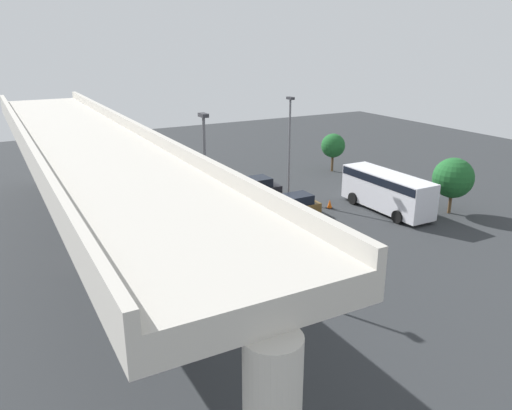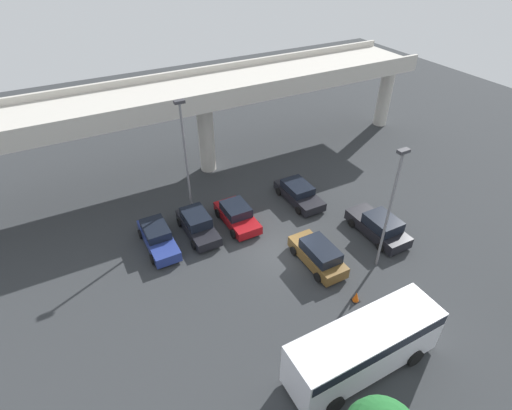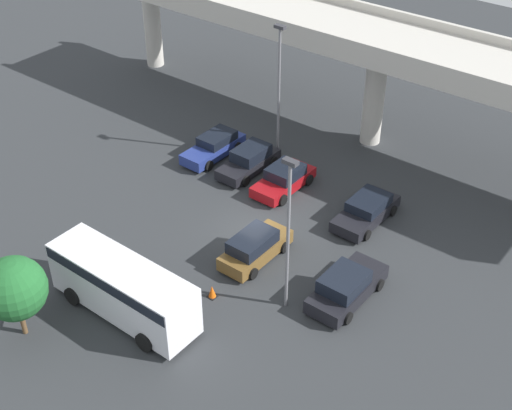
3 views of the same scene
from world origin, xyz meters
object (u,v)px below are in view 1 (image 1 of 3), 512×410
(parked_car_4, at_px, (194,211))
(tree_front_left, at_px, (453,178))
(parked_car_3, at_px, (292,206))
(parked_car_5, at_px, (253,189))
(parked_car_0, at_px, (274,271))
(parked_car_2, at_px, (232,235))
(traffic_cone, at_px, (330,204))
(tree_front_centre, at_px, (333,146))
(shuttle_bus, at_px, (387,189))
(lamp_post_mid_lot, at_px, (206,183))
(parked_car_1, at_px, (248,252))
(lamp_post_near_aisle, at_px, (289,142))

(parked_car_4, xyz_separation_m, tree_front_left, (-8.01, -17.54, 2.09))
(parked_car_3, distance_m, parked_car_4, 7.22)
(parked_car_5, bearing_deg, parked_car_3, 93.69)
(parked_car_0, relative_size, tree_front_left, 1.09)
(parked_car_2, height_order, traffic_cone, parked_car_2)
(parked_car_3, xyz_separation_m, tree_front_centre, (9.31, -10.76, 1.81))
(parked_car_3, relative_size, tree_front_left, 1.03)
(shuttle_bus, distance_m, lamp_post_mid_lot, 16.67)
(parked_car_4, relative_size, parked_car_5, 0.98)
(parked_car_1, distance_m, tree_front_left, 17.71)
(lamp_post_near_aisle, relative_size, traffic_cone, 11.96)
(parked_car_0, height_order, parked_car_4, parked_car_0)
(parked_car_1, bearing_deg, shuttle_bus, 13.35)
(shuttle_bus, distance_m, tree_front_left, 4.85)
(parked_car_3, xyz_separation_m, parked_car_4, (2.85, 6.63, -0.11))
(shuttle_bus, bearing_deg, parked_car_1, -76.65)
(parked_car_0, xyz_separation_m, parked_car_1, (2.88, 0.02, 0.03))
(shuttle_bus, bearing_deg, parked_car_2, -88.69)
(parked_car_0, bearing_deg, lamp_post_near_aisle, 54.55)
(parked_car_3, relative_size, parked_car_4, 0.94)
(parked_car_2, bearing_deg, lamp_post_near_aisle, 36.78)
(parked_car_2, height_order, parked_car_5, parked_car_5)
(lamp_post_near_aisle, bearing_deg, lamp_post_mid_lot, 128.28)
(lamp_post_near_aisle, relative_size, lamp_post_mid_lot, 0.94)
(parked_car_2, bearing_deg, traffic_cone, 16.15)
(tree_front_left, distance_m, traffic_cone, 9.33)
(parked_car_5, xyz_separation_m, lamp_post_near_aisle, (-2.05, -2.20, 4.11))
(shuttle_bus, distance_m, traffic_cone, 4.50)
(parked_car_4, bearing_deg, tree_front_centre, 20.37)
(parked_car_1, height_order, traffic_cone, parked_car_1)
(parked_car_2, xyz_separation_m, tree_front_centre, (12.04, -17.09, 1.89))
(parked_car_2, xyz_separation_m, tree_front_left, (-2.43, -17.24, 2.06))
(lamp_post_mid_lot, bearing_deg, parked_car_0, -144.37)
(parked_car_4, distance_m, traffic_cone, 10.62)
(parked_car_4, distance_m, parked_car_5, 6.79)
(parked_car_5, xyz_separation_m, traffic_cone, (-5.28, -3.99, -0.44))
(parked_car_2, bearing_deg, parked_car_0, -93.16)
(parked_car_0, distance_m, parked_car_1, 2.88)
(parked_car_0, bearing_deg, parked_car_1, 90.40)
(parked_car_2, distance_m, parked_car_3, 6.89)
(parked_car_0, distance_m, lamp_post_near_aisle, 15.23)
(parked_car_0, height_order, shuttle_bus, shuttle_bus)
(parked_car_1, height_order, shuttle_bus, shuttle_bus)
(parked_car_5, height_order, lamp_post_near_aisle, lamp_post_near_aisle)
(parked_car_3, height_order, shuttle_bus, shuttle_bus)
(parked_car_3, relative_size, lamp_post_mid_lot, 0.49)
(tree_front_left, bearing_deg, parked_car_0, 100.94)
(parked_car_0, bearing_deg, parked_car_4, 89.91)
(tree_front_centre, bearing_deg, shuttle_bus, 162.38)
(parked_car_4, relative_size, lamp_post_near_aisle, 0.56)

